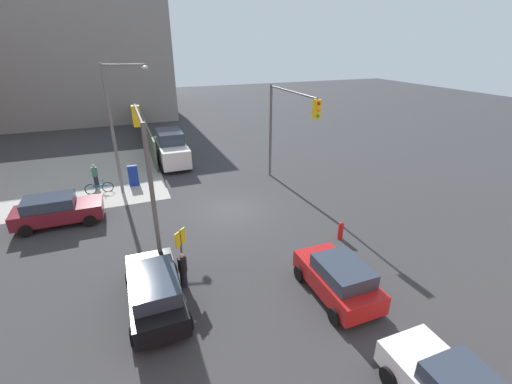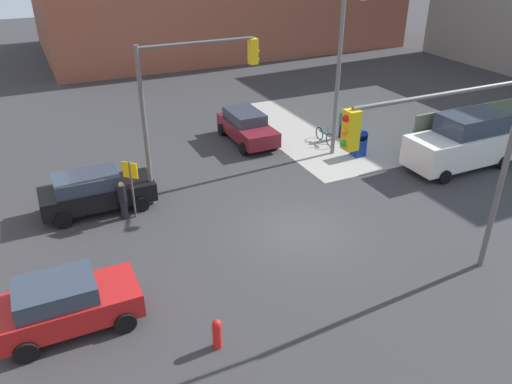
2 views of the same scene
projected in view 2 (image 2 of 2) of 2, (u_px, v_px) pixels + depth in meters
ground_plane at (300, 231)px, 18.96m from camera, size 120.00×120.00×0.00m
sidewalk_corner at (357, 123)px, 29.55m from camera, size 12.00×12.00×0.01m
traffic_signal_nw_corner at (189, 90)px, 19.42m from camera, size 4.99×0.36×6.50m
traffic_signal_se_corner at (451, 150)px, 13.95m from camera, size 6.29×0.36×6.50m
street_lamp_corner at (342, 63)px, 23.04m from camera, size 1.05×2.59×8.00m
warning_sign_two_way at (131, 180)px, 19.13m from camera, size 0.48×0.48×2.40m
mailbox_blue at (359, 141)px, 24.94m from camera, size 0.56×0.64×1.43m
fire_hydrant at (217, 333)px, 13.48m from camera, size 0.26×0.26×0.94m
hatchback_red at (67, 303)px, 14.04m from camera, size 3.82×2.02×1.62m
hatchback_maroon at (247, 126)px, 26.60m from camera, size 2.02×4.38×1.62m
coupe_black at (95, 191)px, 20.02m from camera, size 4.43×2.02×1.62m
van_white_delivery at (463, 142)px, 23.50m from camera, size 5.40×2.32×2.62m
pedestrian_crossing at (123, 200)px, 19.42m from camera, size 0.36×0.36×1.60m
pedestrian_waiting at (342, 123)px, 27.05m from camera, size 0.36×0.36×1.60m
bicycle_leaning_on_fence at (325, 136)px, 26.66m from camera, size 0.05×1.75×0.97m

